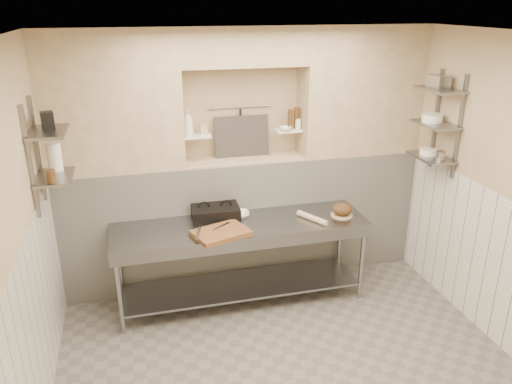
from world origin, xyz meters
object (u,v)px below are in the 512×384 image
object	(u,v)px
bowl_alcove	(286,129)
jug_left	(54,157)
mixing_bowl	(239,215)
bottle_soap	(188,123)
bread_loaf	(342,209)
panini_press	(215,212)
prep_table	(241,247)
rolling_pin	(312,218)
cutting_board	(221,233)

from	to	relation	value
bowl_alcove	jug_left	xyz separation A→B (m)	(-2.29, -0.51, 0.00)
mixing_bowl	bottle_soap	bearing A→B (deg)	139.97
bread_loaf	jug_left	size ratio (longest dim) A/B	0.83
panini_press	jug_left	xyz separation A→B (m)	(-1.45, -0.21, 0.77)
prep_table	panini_press	world-z (taller)	panini_press
panini_press	bottle_soap	size ratio (longest dim) A/B	1.89
bowl_alcove	rolling_pin	bearing A→B (deg)	-79.64
mixing_bowl	jug_left	size ratio (longest dim) A/B	0.86
panini_press	bottle_soap	xyz separation A→B (m)	(-0.20, 0.34, 0.88)
panini_press	bottle_soap	bearing A→B (deg)	123.02
prep_table	bottle_soap	distance (m)	1.39
prep_table	bowl_alcove	world-z (taller)	bowl_alcove
rolling_pin	bread_loaf	size ratio (longest dim) A/B	1.85
bottle_soap	bread_loaf	bearing A→B (deg)	-22.05
bread_loaf	bowl_alcove	distance (m)	1.05
panini_press	rolling_pin	xyz separation A→B (m)	(0.96, -0.31, -0.04)
rolling_pin	panini_press	bearing A→B (deg)	161.83
prep_table	cutting_board	world-z (taller)	cutting_board
mixing_bowl	jug_left	bearing A→B (deg)	-173.97
rolling_pin	bowl_alcove	size ratio (longest dim) A/B	2.86
mixing_bowl	bread_loaf	size ratio (longest dim) A/B	1.04
mixing_bowl	bread_loaf	bearing A→B (deg)	-12.58
cutting_board	bread_loaf	distance (m)	1.33
cutting_board	bottle_soap	size ratio (longest dim) A/B	1.94
bread_loaf	jug_left	distance (m)	2.86
panini_press	rolling_pin	distance (m)	1.01
mixing_bowl	bottle_soap	distance (m)	1.09
panini_press	bowl_alcove	size ratio (longest dim) A/B	3.75
bottle_soap	rolling_pin	bearing A→B (deg)	-29.40
bottle_soap	cutting_board	bearing A→B (deg)	-76.84
panini_press	jug_left	world-z (taller)	jug_left
panini_press	bread_loaf	bearing A→B (deg)	-9.20
cutting_board	mixing_bowl	bearing A→B (deg)	55.23
panini_press	jug_left	distance (m)	1.66
cutting_board	bowl_alcove	xyz separation A→B (m)	(0.87, 0.71, 0.81)
bread_loaf	mixing_bowl	bearing A→B (deg)	167.42
prep_table	bread_loaf	size ratio (longest dim) A/B	12.58
cutting_board	bread_loaf	world-z (taller)	bread_loaf
bowl_alcove	panini_press	bearing A→B (deg)	-160.71
bowl_alcove	jug_left	distance (m)	2.35
bread_loaf	prep_table	bearing A→B (deg)	177.58
prep_table	bottle_soap	size ratio (longest dim) A/B	9.79
panini_press	cutting_board	world-z (taller)	panini_press
panini_press	rolling_pin	world-z (taller)	panini_press
prep_table	cutting_board	xyz separation A→B (m)	(-0.24, -0.19, 0.28)
mixing_bowl	jug_left	world-z (taller)	jug_left
cutting_board	jug_left	distance (m)	1.66
bread_loaf	bottle_soap	bearing A→B (deg)	157.95
panini_press	cutting_board	size ratio (longest dim) A/B	0.97
mixing_bowl	bread_loaf	xyz separation A→B (m)	(1.06, -0.24, 0.05)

